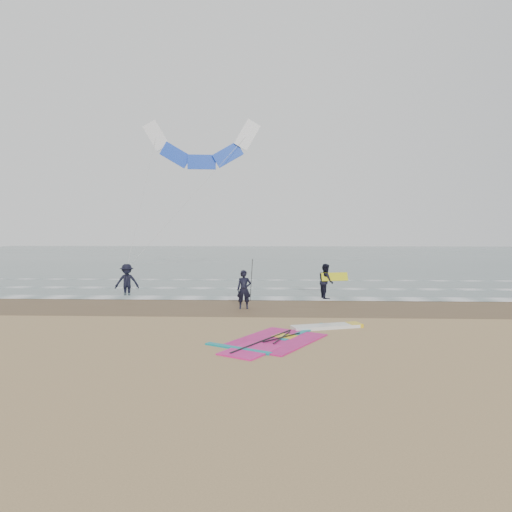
{
  "coord_description": "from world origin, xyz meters",
  "views": [
    {
      "loc": [
        -0.12,
        -13.22,
        3.16
      ],
      "look_at": [
        -0.88,
        5.0,
        2.2
      ],
      "focal_mm": 32.0,
      "sensor_mm": 36.0,
      "label": 1
    }
  ],
  "objects_px": {
    "person_walking": "(326,281)",
    "person_wading": "(127,275)",
    "person_standing": "(244,289)",
    "windsurf_rig": "(292,336)",
    "surf_kite": "(201,149)"
  },
  "relations": [
    {
      "from": "person_walking",
      "to": "person_wading",
      "type": "bearing_deg",
      "value": 70.43
    },
    {
      "from": "person_standing",
      "to": "person_wading",
      "type": "bearing_deg",
      "value": 140.93
    },
    {
      "from": "windsurf_rig",
      "to": "person_walking",
      "type": "relative_size",
      "value": 2.93
    },
    {
      "from": "person_walking",
      "to": "person_wading",
      "type": "height_order",
      "value": "person_wading"
    },
    {
      "from": "person_standing",
      "to": "person_walking",
      "type": "relative_size",
      "value": 0.96
    },
    {
      "from": "windsurf_rig",
      "to": "person_walking",
      "type": "xyz_separation_m",
      "value": [
        1.9,
        8.02,
        0.8
      ]
    },
    {
      "from": "person_wading",
      "to": "surf_kite",
      "type": "xyz_separation_m",
      "value": [
        3.26,
        4.04,
        7.16
      ]
    },
    {
      "from": "person_walking",
      "to": "surf_kite",
      "type": "distance_m",
      "value": 11.39
    },
    {
      "from": "person_standing",
      "to": "surf_kite",
      "type": "xyz_separation_m",
      "value": [
        -3.11,
        8.57,
        7.3
      ]
    },
    {
      "from": "person_standing",
      "to": "person_walking",
      "type": "bearing_deg",
      "value": 35.46
    },
    {
      "from": "person_standing",
      "to": "surf_kite",
      "type": "relative_size",
      "value": 0.19
    },
    {
      "from": "windsurf_rig",
      "to": "person_wading",
      "type": "bearing_deg",
      "value": 130.46
    },
    {
      "from": "person_wading",
      "to": "windsurf_rig",
      "type": "bearing_deg",
      "value": -63.85
    },
    {
      "from": "windsurf_rig",
      "to": "surf_kite",
      "type": "xyz_separation_m",
      "value": [
        -4.89,
        13.59,
        8.07
      ]
    },
    {
      "from": "person_walking",
      "to": "person_wading",
      "type": "xyz_separation_m",
      "value": [
        -10.05,
        1.53,
        0.1
      ]
    }
  ]
}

